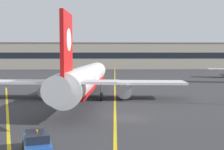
% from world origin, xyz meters
% --- Properties ---
extents(ground_plane, '(400.00, 400.00, 0.00)m').
position_xyz_m(ground_plane, '(0.00, 0.00, 0.00)').
color(ground_plane, '#353538').
extents(taxiway_centreline, '(8.14, 179.84, 0.01)m').
position_xyz_m(taxiway_centreline, '(0.00, 30.00, 0.00)').
color(taxiway_centreline, yellow).
rests_on(taxiway_centreline, ground).
extents(taxiway_lead_in_stripe, '(19.49, 56.94, 0.01)m').
position_xyz_m(taxiway_lead_in_stripe, '(-14.00, 2.00, 0.00)').
color(taxiway_lead_in_stripe, yellow).
rests_on(taxiway_lead_in_stripe, ground).
extents(airliner_foreground, '(32.27, 41.53, 11.65)m').
position_xyz_m(airliner_foreground, '(-5.35, 14.19, 3.37)').
color(airliner_foreground, white).
rests_on(airliner_foreground, ground).
extents(service_car_nearest, '(2.95, 4.54, 1.79)m').
position_xyz_m(service_car_nearest, '(-7.46, -11.44, 0.77)').
color(service_car_nearest, '#2351A8').
rests_on(service_car_nearest, ground).
extents(safety_cone_by_nose_gear, '(0.44, 0.44, 0.55)m').
position_xyz_m(safety_cone_by_nose_gear, '(-4.98, 31.54, 0.26)').
color(safety_cone_by_nose_gear, orange).
rests_on(safety_cone_by_nose_gear, ground).
extents(terminal_building, '(137.58, 12.40, 12.93)m').
position_xyz_m(terminal_building, '(-6.74, 110.74, 6.47)').
color(terminal_building, '#B2A893').
rests_on(terminal_building, ground).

